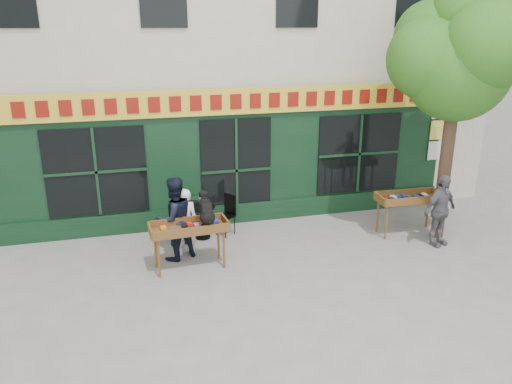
{
  "coord_description": "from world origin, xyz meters",
  "views": [
    {
      "loc": [
        -2.48,
        -8.92,
        4.69
      ],
      "look_at": [
        0.01,
        0.5,
        1.39
      ],
      "focal_mm": 35.0,
      "sensor_mm": 36.0,
      "label": 1
    }
  ],
  "objects_px": {
    "book_cart_center": "(189,230)",
    "bistro_table": "(202,216)",
    "dog": "(206,207)",
    "man_right": "(440,210)",
    "man_left": "(174,219)",
    "book_cart_right": "(409,200)",
    "woman": "(185,222)"
  },
  "relations": [
    {
      "from": "book_cart_right",
      "to": "bistro_table",
      "type": "distance_m",
      "value": 4.8
    },
    {
      "from": "man_right",
      "to": "man_left",
      "type": "bearing_deg",
      "value": 154.32
    },
    {
      "from": "book_cart_center",
      "to": "man_right",
      "type": "xyz_separation_m",
      "value": [
        5.47,
        -0.29,
        -0.01
      ]
    },
    {
      "from": "man_left",
      "to": "dog",
      "type": "bearing_deg",
      "value": 111.41
    },
    {
      "from": "book_cart_right",
      "to": "man_right",
      "type": "xyz_separation_m",
      "value": [
        0.3,
        -0.75,
        -0.01
      ]
    },
    {
      "from": "man_right",
      "to": "man_left",
      "type": "xyz_separation_m",
      "value": [
        -5.69,
        0.8,
        0.08
      ]
    },
    {
      "from": "dog",
      "to": "book_cart_right",
      "type": "bearing_deg",
      "value": 2.29
    },
    {
      "from": "bistro_table",
      "to": "man_left",
      "type": "distance_m",
      "value": 1.19
    },
    {
      "from": "dog",
      "to": "man_left",
      "type": "xyz_separation_m",
      "value": [
        -0.58,
        0.56,
        -0.4
      ]
    },
    {
      "from": "book_cart_right",
      "to": "dog",
      "type": "bearing_deg",
      "value": -171.62
    },
    {
      "from": "woman",
      "to": "book_cart_right",
      "type": "relative_size",
      "value": 0.97
    },
    {
      "from": "book_cart_center",
      "to": "woman",
      "type": "bearing_deg",
      "value": 86.2
    },
    {
      "from": "woman",
      "to": "book_cart_center",
      "type": "bearing_deg",
      "value": 86.2
    },
    {
      "from": "dog",
      "to": "book_cart_right",
      "type": "relative_size",
      "value": 0.39
    },
    {
      "from": "woman",
      "to": "man_left",
      "type": "distance_m",
      "value": 0.31
    },
    {
      "from": "bistro_table",
      "to": "man_left",
      "type": "relative_size",
      "value": 0.43
    },
    {
      "from": "dog",
      "to": "man_left",
      "type": "distance_m",
      "value": 0.9
    },
    {
      "from": "woman",
      "to": "man_left",
      "type": "height_order",
      "value": "man_left"
    },
    {
      "from": "woman",
      "to": "bistro_table",
      "type": "relative_size",
      "value": 1.94
    },
    {
      "from": "man_right",
      "to": "dog",
      "type": "bearing_deg",
      "value": 159.65
    },
    {
      "from": "book_cart_center",
      "to": "man_left",
      "type": "xyz_separation_m",
      "value": [
        -0.23,
        0.51,
        0.06
      ]
    },
    {
      "from": "dog",
      "to": "bistro_table",
      "type": "bearing_deg",
      "value": 81.41
    },
    {
      "from": "book_cart_center",
      "to": "woman",
      "type": "distance_m",
      "value": 0.66
    },
    {
      "from": "bistro_table",
      "to": "dog",
      "type": "bearing_deg",
      "value": -94.79
    },
    {
      "from": "book_cart_center",
      "to": "book_cart_right",
      "type": "height_order",
      "value": "same"
    },
    {
      "from": "bistro_table",
      "to": "book_cart_right",
      "type": "bearing_deg",
      "value": -11.41
    },
    {
      "from": "book_cart_center",
      "to": "woman",
      "type": "relative_size",
      "value": 1.04
    },
    {
      "from": "woman",
      "to": "bistro_table",
      "type": "bearing_deg",
      "value": -125.62
    },
    {
      "from": "dog",
      "to": "man_right",
      "type": "distance_m",
      "value": 5.15
    },
    {
      "from": "book_cart_center",
      "to": "bistro_table",
      "type": "relative_size",
      "value": 2.02
    },
    {
      "from": "woman",
      "to": "book_cart_right",
      "type": "bearing_deg",
      "value": 174.14
    },
    {
      "from": "woman",
      "to": "man_left",
      "type": "xyz_separation_m",
      "value": [
        -0.23,
        -0.14,
        0.15
      ]
    }
  ]
}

